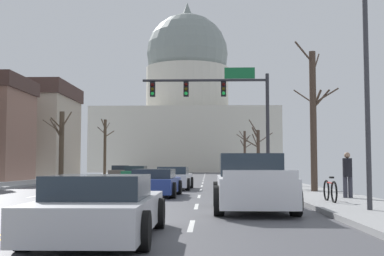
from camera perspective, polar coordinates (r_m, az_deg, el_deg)
ground at (r=15.29m, az=-13.06°, el=-8.97°), size 20.00×180.00×0.20m
signal_gantry at (r=32.03m, az=3.49°, el=3.18°), size 7.91×0.41×7.27m
street_lamp_right at (r=14.90m, az=17.79°, el=9.05°), size 2.08×0.24×7.70m
capitol_building at (r=97.80m, az=-0.54°, el=1.87°), size 32.76×23.36×32.69m
sedan_near_00 at (r=27.99m, az=-2.06°, el=-5.66°), size 2.08×4.27×1.23m
sedan_near_01 at (r=22.00m, az=-4.14°, el=-6.14°), size 2.14×4.30×1.16m
pickup_truck_near_02 at (r=15.37m, az=6.69°, el=-6.32°), size 2.32×5.22×1.68m
sedan_near_03 at (r=9.68m, az=-10.09°, el=-8.81°), size 2.13×4.71×1.16m
sedan_oncoming_00 at (r=41.31m, az=-6.27°, el=-5.10°), size 1.94×4.28×1.23m
sedan_oncoming_01 at (r=55.05m, az=-8.02°, el=-4.84°), size 2.09×4.62×1.24m
flank_building_00 at (r=57.68m, az=-18.45°, el=-0.24°), size 10.85×10.02×9.88m
bare_tree_00 at (r=65.20m, az=5.88°, el=-2.59°), size 1.85×1.64×5.53m
bare_tree_01 at (r=60.34m, az=-9.66°, el=-1.87°), size 1.71×2.42×6.43m
bare_tree_02 at (r=51.03m, az=7.33°, el=-2.47°), size 3.02×2.49×5.71m
bare_tree_03 at (r=42.52m, az=-14.33°, el=-1.68°), size 1.81×2.57×5.60m
bare_tree_04 at (r=24.09m, az=13.36°, el=1.11°), size 2.06×2.06×6.76m
pedestrian_00 at (r=19.62m, az=16.92°, el=-4.76°), size 0.35×0.34×1.66m
bicycle_parked at (r=17.54m, az=15.12°, el=-6.77°), size 0.12×1.77×0.85m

